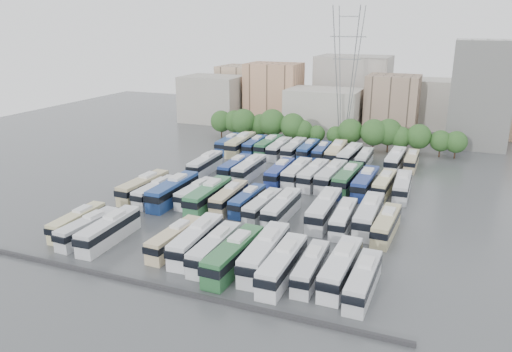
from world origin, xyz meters
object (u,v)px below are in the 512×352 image
at_px(bus_r1_s7, 263,206).
at_px(bus_r2_s6, 280,172).
at_px(bus_r0_s0, 77,222).
at_px(bus_r2_s4, 250,169).
at_px(bus_r3_s5, 294,149).
at_px(bus_r2_s1, 205,164).
at_px(bus_r2_s10, 348,178).
at_px(bus_r3_s12, 395,160).
at_px(bus_r0_s10, 283,264).
at_px(bus_r3_s2, 255,145).
at_px(electricity_pylon, 346,69).
at_px(apartment_tower, 481,94).
at_px(bus_r3_s7, 322,152).
at_px(bus_r0_s1, 88,228).
at_px(bus_r1_s11, 343,218).
at_px(bus_r2_s3, 235,167).
at_px(bus_r1_s2, 173,190).
at_px(bus_r3_s8, 336,153).
at_px(bus_r3_s0, 229,143).
at_px(bus_r3_s9, 350,155).
at_px(bus_r0_s11, 311,267).
at_px(bus_r3_s1, 241,144).
at_px(bus_r3_s4, 279,148).
at_px(bus_r1_s6, 247,200).
at_px(bus_r3_s13, 412,160).
at_px(bus_r3_s3, 269,146).
at_px(bus_r1_s0, 143,187).
at_px(bus_r1_s5, 229,197).
at_px(bus_r2_s11, 365,182).
at_px(bus_r1_s12, 369,214).
at_px(bus_r2_s12, 384,184).
at_px(bus_r0_s5, 175,238).
at_px(bus_r1_s13, 386,225).
at_px(bus_r0_s8, 234,254).
at_px(bus_r3_s6, 308,150).
at_px(bus_r2_s8, 313,174).
at_px(bus_r2_s13, 402,186).
at_px(bus_r0_s6, 196,240).
at_px(bus_r0_s9, 265,252).
at_px(bus_r0_s7, 215,248).
at_px(bus_r2_s9, 331,176).
at_px(bus_r1_s4, 208,196).
at_px(bus_r0_s13, 363,280).
at_px(bus_r1_s1, 156,191).
at_px(bus_r1_s3, 196,193).

relative_size(bus_r1_s7, bus_r2_s6, 0.92).
distance_m(bus_r0_s0, bus_r2_s4, 37.09).
bearing_deg(bus_r3_s5, bus_r2_s1, -125.93).
height_order(bus_r2_s10, bus_r3_s12, bus_r2_s10).
distance_m(bus_r0_s10, bus_r3_s2, 61.43).
relative_size(electricity_pylon, bus_r2_s4, 2.71).
xyz_separation_m(apartment_tower, bus_r3_s7, (-32.50, -27.14, -11.31)).
relative_size(bus_r0_s1, bus_r1_s11, 0.99).
distance_m(bus_r3_s7, bus_r3_s12, 16.66).
bearing_deg(bus_r2_s6, bus_r2_s3, 176.48).
xyz_separation_m(bus_r1_s2, bus_r3_s8, (20.07, 36.52, -0.06)).
height_order(bus_r3_s0, bus_r3_s9, bus_r3_s9).
xyz_separation_m(bus_r2_s4, bus_r3_s0, (-13.22, 18.55, -0.13)).
distance_m(bus_r0_s11, bus_r3_s1, 62.39).
bearing_deg(bus_r3_s4, bus_r3_s2, 169.72).
relative_size(bus_r1_s6, bus_r3_s13, 0.99).
bearing_deg(electricity_pylon, apartment_tower, 14.04).
bearing_deg(bus_r3_s3, bus_r1_s0, -104.14).
relative_size(bus_r1_s5, bus_r2_s11, 0.90).
height_order(bus_r1_s12, bus_r2_s12, bus_r1_s12).
xyz_separation_m(bus_r0_s0, bus_r3_s7, (23.01, 54.09, 0.02)).
xyz_separation_m(bus_r0_s0, bus_r2_s1, (3.47, 34.25, 0.21)).
xyz_separation_m(bus_r0_s5, bus_r3_s1, (-13.14, 52.18, 0.39)).
xyz_separation_m(bus_r1_s13, bus_r2_s10, (-9.89, 19.47, 0.22)).
bearing_deg(bus_r1_s11, bus_r3_s4, 120.72).
relative_size(bus_r0_s5, bus_r2_s1, 0.91).
xyz_separation_m(bus_r0_s11, bus_r2_s1, (-32.79, 35.00, 0.22)).
distance_m(bus_r0_s11, bus_r3_s9, 53.51).
relative_size(bus_r1_s6, bus_r2_s11, 0.84).
bearing_deg(bus_r0_s8, bus_r3_s6, 98.63).
distance_m(bus_r0_s5, bus_r3_s3, 54.34).
relative_size(bus_r2_s8, bus_r2_s13, 1.07).
xyz_separation_m(bus_r0_s11, bus_r3_s0, (-36.22, 53.93, 0.13)).
xyz_separation_m(bus_r0_s6, bus_r0_s9, (10.06, -0.32, 0.11)).
height_order(bus_r3_s3, bus_r3_s6, bus_r3_s3).
height_order(bus_r1_s5, bus_r2_s11, bus_r2_s11).
bearing_deg(bus_r0_s7, bus_r2_s9, 79.13).
distance_m(bus_r1_s4, bus_r1_s13, 29.66).
distance_m(bus_r1_s12, bus_r2_s13, 16.83).
relative_size(bus_r3_s3, bus_r3_s13, 1.15).
distance_m(bus_r0_s6, bus_r3_s12, 55.35).
relative_size(bus_r2_s13, bus_r3_s12, 0.93).
height_order(bus_r0_s13, bus_r1_s13, bus_r1_s13).
bearing_deg(bus_r3_s4, bus_r1_s1, -106.77).
bearing_deg(bus_r2_s9, bus_r1_s3, -135.87).
distance_m(bus_r0_s0, bus_r3_s9, 60.26).
height_order(bus_r0_s5, bus_r3_s0, bus_r3_s0).
relative_size(apartment_tower, bus_r1_s11, 2.29).
relative_size(bus_r0_s6, bus_r2_s13, 1.06).
relative_size(bus_r0_s13, bus_r2_s1, 0.93).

